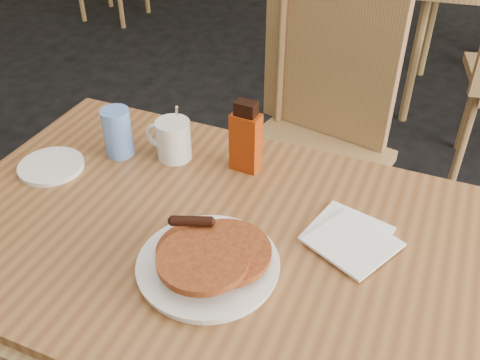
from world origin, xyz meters
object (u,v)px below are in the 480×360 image
(main_table, at_px, (204,243))
(pancake_plate, at_px, (209,260))
(chair_main_far, at_px, (315,120))
(coffee_mug, at_px, (173,139))
(blue_tumbler, at_px, (118,132))
(syrup_bottle, at_px, (246,139))

(main_table, bearing_deg, pancake_plate, -57.14)
(chair_main_far, bearing_deg, main_table, -80.95)
(main_table, xyz_separation_m, coffee_mug, (-0.18, 0.21, 0.10))
(coffee_mug, relative_size, blue_tumbler, 1.28)
(coffee_mug, height_order, blue_tumbler, coffee_mug)
(main_table, relative_size, pancake_plate, 4.32)
(main_table, height_order, chair_main_far, chair_main_far)
(syrup_bottle, distance_m, blue_tumbler, 0.32)
(pancake_plate, relative_size, syrup_bottle, 1.53)
(coffee_mug, distance_m, blue_tumbler, 0.14)
(pancake_plate, distance_m, blue_tumbler, 0.46)
(coffee_mug, bearing_deg, blue_tumbler, -172.65)
(main_table, distance_m, syrup_bottle, 0.27)
(main_table, height_order, syrup_bottle, syrup_bottle)
(pancake_plate, height_order, syrup_bottle, syrup_bottle)
(coffee_mug, bearing_deg, syrup_bottle, -1.11)
(syrup_bottle, height_order, blue_tumbler, syrup_bottle)
(chair_main_far, height_order, blue_tumbler, chair_main_far)
(pancake_plate, relative_size, blue_tumbler, 2.23)
(syrup_bottle, bearing_deg, pancake_plate, -75.23)
(main_table, height_order, pancake_plate, pancake_plate)
(chair_main_far, xyz_separation_m, syrup_bottle, (-0.03, -0.51, 0.22))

